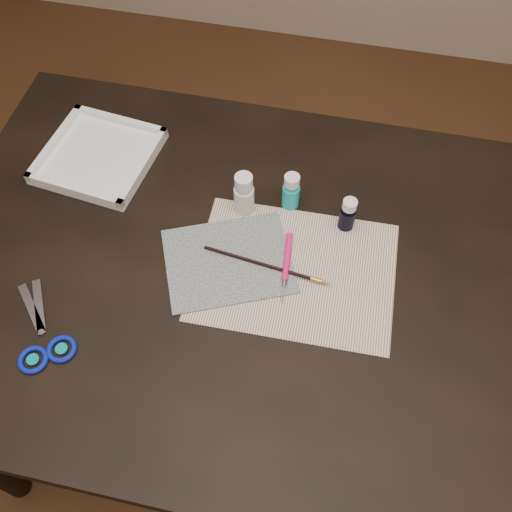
% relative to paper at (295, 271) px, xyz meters
% --- Properties ---
extents(ground, '(3.50, 3.50, 0.02)m').
position_rel_paper_xyz_m(ground, '(-0.07, -0.01, -0.76)').
color(ground, '#422614').
rests_on(ground, ground).
extents(table, '(1.30, 0.90, 0.75)m').
position_rel_paper_xyz_m(table, '(-0.07, -0.01, -0.38)').
color(table, black).
rests_on(table, ground).
extents(paper, '(0.39, 0.30, 0.00)m').
position_rel_paper_xyz_m(paper, '(0.00, 0.00, 0.00)').
color(paper, white).
rests_on(paper, table).
extents(canvas, '(0.30, 0.27, 0.00)m').
position_rel_paper_xyz_m(canvas, '(-0.13, -0.01, 0.00)').
color(canvas, black).
rests_on(canvas, paper).
extents(paint_bottle_white, '(0.05, 0.05, 0.10)m').
position_rel_paper_xyz_m(paint_bottle_white, '(-0.13, 0.13, 0.05)').
color(paint_bottle_white, silver).
rests_on(paint_bottle_white, table).
extents(paint_bottle_cyan, '(0.04, 0.04, 0.09)m').
position_rel_paper_xyz_m(paint_bottle_cyan, '(-0.04, 0.16, 0.04)').
color(paint_bottle_cyan, '#17AAB5').
rests_on(paint_bottle_cyan, table).
extents(paint_bottle_navy, '(0.04, 0.04, 0.08)m').
position_rel_paper_xyz_m(paint_bottle_navy, '(0.08, 0.13, 0.04)').
color(paint_bottle_navy, black).
rests_on(paint_bottle_navy, table).
extents(paintbrush, '(0.26, 0.04, 0.01)m').
position_rel_paper_xyz_m(paintbrush, '(-0.05, -0.00, 0.01)').
color(paintbrush, black).
rests_on(paintbrush, canvas).
extents(craft_knife, '(0.03, 0.16, 0.01)m').
position_rel_paper_xyz_m(craft_knife, '(-0.02, -0.00, 0.01)').
color(craft_knife, '#F2156D').
rests_on(craft_knife, paper).
extents(scissors, '(0.22, 0.23, 0.01)m').
position_rel_paper_xyz_m(scissors, '(-0.44, -0.22, 0.00)').
color(scissors, silver).
rests_on(scissors, table).
extents(palette_tray, '(0.26, 0.26, 0.03)m').
position_rel_paper_xyz_m(palette_tray, '(-0.47, 0.19, 0.01)').
color(palette_tray, white).
rests_on(palette_tray, table).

